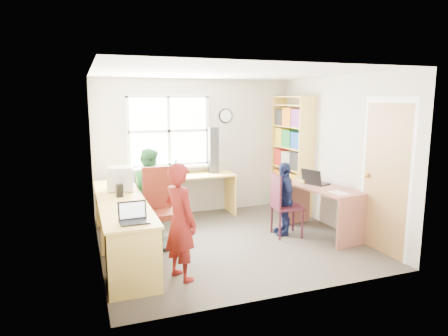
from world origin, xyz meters
name	(u,v)px	position (x,y,z in m)	size (l,w,h in m)	color
room	(228,158)	(0.01, 0.10, 1.22)	(3.64, 3.44, 2.44)	#423B33
l_desk	(141,227)	(-1.31, -0.28, 0.46)	(2.38, 2.95, 0.75)	#FFD566
right_desk	(322,200)	(1.44, -0.15, 0.54)	(0.76, 1.35, 0.74)	#A96954
bookshelf	(291,157)	(1.65, 1.19, 1.00)	(0.30, 1.02, 2.10)	#FFD566
swivel_chair	(159,212)	(-0.97, 0.27, 0.47)	(0.53, 0.53, 1.10)	black
wooden_chair	(283,203)	(0.84, -0.02, 0.51)	(0.46, 0.46, 0.95)	#3F1520
crt_monitor	(120,179)	(-1.45, 0.60, 0.93)	(0.40, 0.36, 0.35)	silver
laptop_left	(133,217)	(-1.47, -0.96, 0.80)	(0.31, 0.26, 0.21)	black
laptop_right	(314,181)	(1.42, 0.06, 0.80)	(0.40, 0.44, 0.24)	black
speaker_a	(119,191)	(-1.51, 0.22, 0.84)	(0.10, 0.10, 0.18)	black
speaker_b	(117,182)	(-1.49, 0.83, 0.84)	(0.10, 0.10, 0.17)	black
cd_tower	(214,150)	(0.25, 1.48, 1.16)	(0.17, 0.16, 0.81)	black
game_box	(307,180)	(1.44, 0.30, 0.77)	(0.31, 0.31, 0.06)	red
paper_a	(128,208)	(-1.47, -0.39, 0.75)	(0.32, 0.38, 0.00)	white
paper_b	(339,193)	(1.44, -0.56, 0.74)	(0.21, 0.28, 0.00)	white
potted_plant	(174,167)	(-0.48, 1.45, 0.89)	(0.16, 0.13, 0.29)	#2C6E2F
person_red	(180,222)	(-0.95, -0.91, 0.68)	(0.49, 0.32, 1.35)	maroon
person_green	(151,190)	(-0.97, 0.90, 0.65)	(0.64, 0.50, 1.31)	#338042
person_navy	(284,199)	(0.90, 0.06, 0.56)	(0.65, 0.27, 1.11)	#161E46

